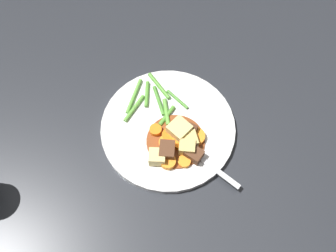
# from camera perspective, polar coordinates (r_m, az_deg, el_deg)

# --- Properties ---
(ground_plane) EXTENTS (3.00, 3.00, 0.00)m
(ground_plane) POSITION_cam_1_polar(r_m,az_deg,el_deg) (0.73, -0.00, -0.49)
(ground_plane) COLOR #26282D
(dinner_plate) EXTENTS (0.27, 0.27, 0.01)m
(dinner_plate) POSITION_cam_1_polar(r_m,az_deg,el_deg) (0.72, -0.00, -0.25)
(dinner_plate) COLOR white
(dinner_plate) RESTS_ON ground_plane
(stew_sauce) EXTENTS (0.12, 0.12, 0.00)m
(stew_sauce) POSITION_cam_1_polar(r_m,az_deg,el_deg) (0.70, 1.23, -2.43)
(stew_sauce) COLOR brown
(stew_sauce) RESTS_ON dinner_plate
(carrot_slice_0) EXTENTS (0.04, 0.04, 0.01)m
(carrot_slice_0) POSITION_cam_1_polar(r_m,az_deg,el_deg) (0.68, 2.63, -5.70)
(carrot_slice_0) COLOR orange
(carrot_slice_0) RESTS_ON dinner_plate
(carrot_slice_1) EXTENTS (0.05, 0.05, 0.01)m
(carrot_slice_1) POSITION_cam_1_polar(r_m,az_deg,el_deg) (0.70, 4.52, -1.72)
(carrot_slice_1) COLOR orange
(carrot_slice_1) RESTS_ON dinner_plate
(carrot_slice_2) EXTENTS (0.04, 0.04, 0.01)m
(carrot_slice_2) POSITION_cam_1_polar(r_m,az_deg,el_deg) (0.70, 0.26, -1.52)
(carrot_slice_2) COLOR orange
(carrot_slice_2) RESTS_ON dinner_plate
(carrot_slice_3) EXTENTS (0.04, 0.04, 0.01)m
(carrot_slice_3) POSITION_cam_1_polar(r_m,az_deg,el_deg) (0.68, -0.01, -5.72)
(carrot_slice_3) COLOR orange
(carrot_slice_3) RESTS_ON dinner_plate
(carrot_slice_4) EXTENTS (0.03, 0.03, 0.01)m
(carrot_slice_4) POSITION_cam_1_polar(r_m,az_deg,el_deg) (0.70, -2.00, -0.69)
(carrot_slice_4) COLOR orange
(carrot_slice_4) RESTS_ON dinner_plate
(carrot_slice_5) EXTENTS (0.05, 0.05, 0.01)m
(carrot_slice_5) POSITION_cam_1_polar(r_m,az_deg,el_deg) (0.70, -0.05, -2.70)
(carrot_slice_5) COLOR orange
(carrot_slice_5) RESTS_ON dinner_plate
(carrot_slice_6) EXTENTS (0.04, 0.04, 0.01)m
(carrot_slice_6) POSITION_cam_1_polar(r_m,az_deg,el_deg) (0.69, 2.13, -2.50)
(carrot_slice_6) COLOR orange
(carrot_slice_6) RESTS_ON dinner_plate
(potato_chunk_0) EXTENTS (0.03, 0.03, 0.03)m
(potato_chunk_0) POSITION_cam_1_polar(r_m,az_deg,el_deg) (0.67, -1.77, -4.99)
(potato_chunk_0) COLOR #E5CC7A
(potato_chunk_0) RESTS_ON dinner_plate
(potato_chunk_1) EXTENTS (0.05, 0.05, 0.03)m
(potato_chunk_1) POSITION_cam_1_polar(r_m,az_deg,el_deg) (0.69, 1.82, -0.68)
(potato_chunk_1) COLOR #E5CC7A
(potato_chunk_1) RESTS_ON dinner_plate
(potato_chunk_2) EXTENTS (0.03, 0.03, 0.03)m
(potato_chunk_2) POSITION_cam_1_polar(r_m,az_deg,el_deg) (0.68, 3.04, -3.57)
(potato_chunk_2) COLOR #DBBC6B
(potato_chunk_2) RESTS_ON dinner_plate
(potato_chunk_3) EXTENTS (0.03, 0.03, 0.03)m
(potato_chunk_3) POSITION_cam_1_polar(r_m,az_deg,el_deg) (0.69, 3.49, -2.25)
(potato_chunk_3) COLOR #DBBC6B
(potato_chunk_3) RESTS_ON dinner_plate
(meat_chunk_0) EXTENTS (0.04, 0.04, 0.02)m
(meat_chunk_0) POSITION_cam_1_polar(r_m,az_deg,el_deg) (0.70, 3.18, -0.62)
(meat_chunk_0) COLOR #4C2B19
(meat_chunk_0) RESTS_ON dinner_plate
(meat_chunk_1) EXTENTS (0.04, 0.03, 0.03)m
(meat_chunk_1) POSITION_cam_1_polar(r_m,az_deg,el_deg) (0.68, -0.16, -3.98)
(meat_chunk_1) COLOR #56331E
(meat_chunk_1) RESTS_ON dinner_plate
(meat_chunk_2) EXTENTS (0.04, 0.04, 0.02)m
(meat_chunk_2) POSITION_cam_1_polar(r_m,az_deg,el_deg) (0.68, 4.12, -4.48)
(meat_chunk_2) COLOR #56331E
(meat_chunk_2) RESTS_ON dinner_plate
(green_bean_0) EXTENTS (0.07, 0.04, 0.01)m
(green_bean_0) POSITION_cam_1_polar(r_m,az_deg,el_deg) (0.76, -1.45, 6.45)
(green_bean_0) COLOR #599E38
(green_bean_0) RESTS_ON dinner_plate
(green_bean_1) EXTENTS (0.06, 0.01, 0.01)m
(green_bean_1) POSITION_cam_1_polar(r_m,az_deg,el_deg) (0.73, -0.61, 2.24)
(green_bean_1) COLOR #66AD42
(green_bean_1) RESTS_ON dinner_plate
(green_bean_2) EXTENTS (0.06, 0.02, 0.01)m
(green_bean_2) POSITION_cam_1_polar(r_m,az_deg,el_deg) (0.75, -3.40, 5.12)
(green_bean_2) COLOR #599E38
(green_bean_2) RESTS_ON dinner_plate
(green_bean_3) EXTENTS (0.08, 0.04, 0.01)m
(green_bean_3) POSITION_cam_1_polar(r_m,az_deg,el_deg) (0.75, -5.46, 4.81)
(green_bean_3) COLOR #66AD42
(green_bean_3) RESTS_ON dinner_plate
(green_bean_4) EXTENTS (0.07, 0.02, 0.01)m
(green_bean_4) POSITION_cam_1_polar(r_m,az_deg,el_deg) (0.74, -1.49, 4.10)
(green_bean_4) COLOR #4C8E33
(green_bean_4) RESTS_ON dinner_plate
(green_bean_5) EXTENTS (0.06, 0.05, 0.01)m
(green_bean_5) POSITION_cam_1_polar(r_m,az_deg,el_deg) (0.73, -5.43, 2.85)
(green_bean_5) COLOR #66AD42
(green_bean_5) RESTS_ON dinner_plate
(green_bean_6) EXTENTS (0.05, 0.04, 0.01)m
(green_bean_6) POSITION_cam_1_polar(r_m,az_deg,el_deg) (0.74, 1.52, 4.30)
(green_bean_6) COLOR #4C8E33
(green_bean_6) RESTS_ON dinner_plate
(green_bean_7) EXTENTS (0.04, 0.04, 0.01)m
(green_bean_7) POSITION_cam_1_polar(r_m,az_deg,el_deg) (0.72, -0.38, 1.64)
(green_bean_7) COLOR #599E38
(green_bean_7) RESTS_ON dinner_plate
(fork) EXTENTS (0.14, 0.13, 0.00)m
(fork) POSITION_cam_1_polar(r_m,az_deg,el_deg) (0.69, 5.04, -5.03)
(fork) COLOR silver
(fork) RESTS_ON dinner_plate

